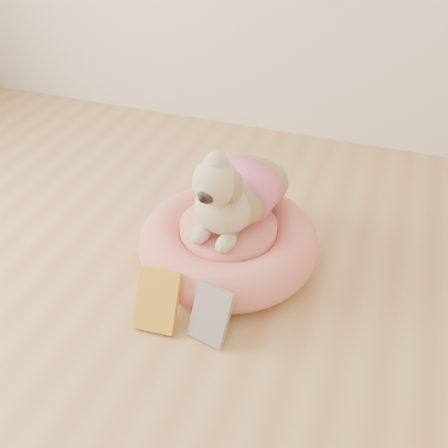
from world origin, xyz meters
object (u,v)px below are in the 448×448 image
(pet_bed, at_px, (228,242))
(dog, at_px, (235,178))
(book_yellow, at_px, (157,300))
(book_white, at_px, (211,315))

(pet_bed, distance_m, dog, 0.28)
(dog, xyz_separation_m, book_yellow, (-0.14, -0.42, -0.27))
(dog, xyz_separation_m, book_white, (0.06, -0.42, -0.27))
(pet_bed, relative_size, book_yellow, 3.27)
(dog, relative_size, book_white, 2.51)
(book_yellow, distance_m, book_white, 0.19)
(pet_bed, bearing_deg, book_yellow, -107.40)
(pet_bed, bearing_deg, dog, 65.33)
(book_white, bearing_deg, dog, 110.27)
(pet_bed, distance_m, book_white, 0.39)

